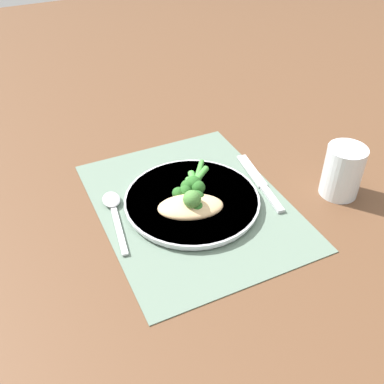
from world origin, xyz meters
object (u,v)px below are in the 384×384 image
Objects in this scene: chicken_fillet at (191,207)px; broccoli_stalk_right at (187,189)px; knife at (260,182)px; plate at (192,200)px; spoon at (113,206)px; broccoli_stalk_front at (194,205)px; water_glass at (343,171)px; broccoli_stalk_rear at (195,196)px; broccoli_stalk_left at (194,184)px.

chicken_fillet and broccoli_stalk_right have the same top height.
broccoli_stalk_right reaches higher than knife.
chicken_fillet is (0.04, -0.02, 0.02)m from plate.
plate is 0.15m from spoon.
water_glass reaches higher than broccoli_stalk_front.
spoon is at bearing -15.18° from broccoli_stalk_front.
broccoli_stalk_front is (0.03, -0.01, 0.02)m from plate.
plate is 0.15m from knife.
water_glass is (0.14, 0.43, 0.04)m from spoon.
broccoli_stalk_front is at bearing 111.52° from chicken_fillet.
spoon is 0.45m from water_glass.
broccoli_stalk_rear is 0.03m from broccoli_stalk_right.
broccoli_stalk_front is 0.30m from water_glass.
broccoli_stalk_rear is (-0.02, 0.02, -0.00)m from chicken_fillet.
water_glass is (0.08, 0.28, 0.02)m from broccoli_stalk_rear.
broccoli_stalk_left is at bearing -97.85° from broccoli_stalk_front.
broccoli_stalk_right is at bearing -63.85° from broccoli_stalk_rear.
plate is 1.32× the size of knife.
chicken_fillet reaches higher than plate.
knife is (0.02, 0.14, -0.03)m from broccoli_stalk_left.
broccoli_stalk_rear is 0.54× the size of knife.
spoon is at bearing 177.51° from knife.
water_glass reaches higher than plate.
broccoli_stalk_rear is 0.16m from spoon.
water_glass is at bearing -178.24° from broccoli_stalk_rear.
broccoli_stalk_front is 0.17m from knife.
broccoli_stalk_rear is 0.15m from knife.
broccoli_stalk_front is 1.14× the size of broccoli_stalk_right.
plate is at bearing -11.50° from spoon.
water_glass is (0.06, 0.29, 0.02)m from broccoli_stalk_front.
broccoli_stalk_right is at bearing 46.71° from broccoli_stalk_left.
knife is 0.30m from spoon.
broccoli_stalk_rear is 0.61× the size of spoon.
plate is at bearing 150.78° from chicken_fillet.
chicken_fillet is 1.31× the size of broccoli_stalk_right.
plate reaches higher than spoon.
broccoli_stalk_front is 0.05m from broccoli_stalk_right.
chicken_fillet is at bearing 65.85° from broccoli_stalk_rear.
broccoli_stalk_right is (-0.05, 0.01, -0.00)m from broccoli_stalk_front.
broccoli_stalk_front is 0.16m from spoon.
spoon is at bearing -108.38° from water_glass.
water_glass is at bearing -174.09° from broccoli_stalk_front.
chicken_fillet is 0.78× the size of spoon.
water_glass is (0.11, 0.29, 0.02)m from broccoli_stalk_right.
broccoli_stalk_left is at bearing 146.48° from plate.
broccoli_stalk_front is at bearing 76.63° from broccoli_stalk_rear.
chicken_fillet is at bearing -100.14° from water_glass.
broccoli_stalk_front reaches higher than spoon.
broccoli_stalk_rear is (-0.02, 0.01, 0.00)m from broccoli_stalk_front.
spoon is (-0.03, -0.16, -0.02)m from broccoli_stalk_left.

